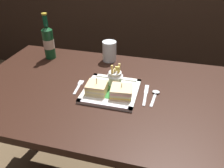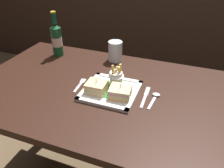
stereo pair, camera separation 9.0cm
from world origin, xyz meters
name	(u,v)px [view 1 (the left image)]	position (x,y,z in m)	size (l,w,h in m)	color
dining_table	(113,112)	(0.00, 0.00, 0.61)	(1.38, 0.77, 0.74)	black
square_plate	(111,91)	(-0.01, -0.02, 0.74)	(0.25, 0.25, 0.02)	white
sandwich_half_left	(97,88)	(-0.06, -0.05, 0.77)	(0.09, 0.09, 0.08)	beige
sandwich_half_right	(121,92)	(0.05, -0.05, 0.77)	(0.10, 0.10, 0.07)	#E1B385
fries_cup	(115,76)	(0.00, 0.04, 0.80)	(0.08, 0.08, 0.11)	silver
beer_bottle	(49,42)	(-0.45, 0.25, 0.84)	(0.06, 0.06, 0.26)	#174D28
water_glass	(109,53)	(-0.10, 0.30, 0.79)	(0.08, 0.08, 0.12)	silver
fork	(79,86)	(-0.17, -0.01, 0.74)	(0.03, 0.12, 0.00)	silver
knife	(146,94)	(0.15, 0.01, 0.74)	(0.02, 0.17, 0.00)	silver
spoon	(155,94)	(0.19, 0.01, 0.74)	(0.03, 0.13, 0.01)	silver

